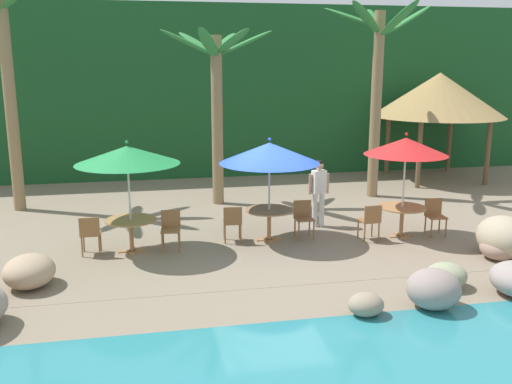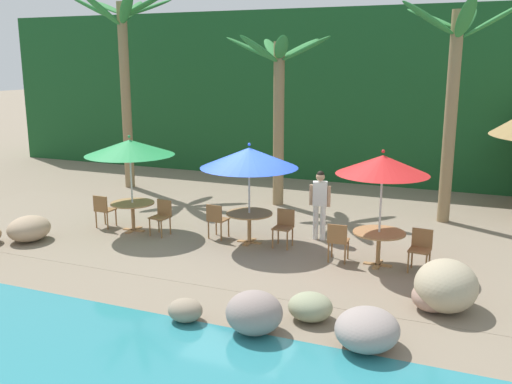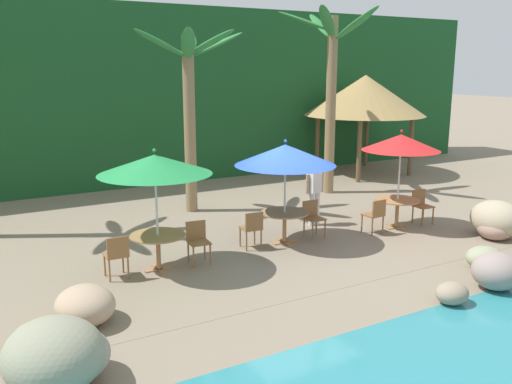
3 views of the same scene
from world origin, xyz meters
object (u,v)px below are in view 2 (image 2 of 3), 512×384
umbrella_blue (249,158)px  chair_blue_seaward (284,225)px  dining_table_green (133,207)px  chair_green_seaward (162,215)px  umbrella_green (130,147)px  palm_tree_nearest (124,57)px  palm_tree_third (453,80)px  chair_red_inland (338,239)px  dining_table_red (379,238)px  dining_table_blue (249,218)px  chair_red_seaward (421,247)px  chair_blue_inland (216,218)px  chair_green_inland (103,209)px  waiter_in_white (320,200)px  umbrella_red (383,165)px  palm_tree_second (278,91)px

umbrella_blue → chair_blue_seaward: size_ratio=2.76×
dining_table_green → chair_green_seaward: (0.85, 0.00, -0.10)m
umbrella_green → palm_tree_nearest: size_ratio=0.39×
palm_tree_nearest → palm_tree_third: size_ratio=1.11×
umbrella_green → chair_red_inland: umbrella_green is taller
chair_green_seaward → umbrella_green: bearing=-179.8°
chair_green_seaward → palm_tree_nearest: palm_tree_nearest is taller
umbrella_green → umbrella_blue: bearing=4.1°
umbrella_blue → dining_table_red: (3.13, -0.37, -1.44)m
dining_table_blue → palm_tree_third: (4.09, 3.74, 3.13)m
chair_green_seaward → chair_red_seaward: (6.25, -0.13, 0.00)m
dining_table_blue → dining_table_red: bearing=-6.8°
dining_table_green → chair_blue_inland: bearing=5.2°
chair_red_inland → palm_tree_third: size_ratio=0.15×
umbrella_blue → chair_blue_inland: umbrella_blue is taller
umbrella_blue → dining_table_red: 3.47m
chair_red_seaward → chair_green_inland: bearing=179.7°
chair_red_seaward → palm_tree_third: palm_tree_third is taller
umbrella_blue → chair_red_inland: 2.81m
chair_blue_inland → umbrella_blue: bearing=1.0°
umbrella_blue → chair_red_inland: umbrella_blue is taller
dining_table_green → chair_blue_inland: (2.26, 0.21, -0.10)m
palm_tree_third → waiter_in_white: palm_tree_third is taller
umbrella_blue → chair_blue_seaward: (0.85, 0.08, -1.54)m
chair_red_seaward → dining_table_red: bearing=-178.2°
umbrella_green → chair_blue_inland: size_ratio=2.82×
chair_blue_inland → umbrella_red: 4.33m
dining_table_red → umbrella_blue: bearing=173.2°
dining_table_red → umbrella_red: bearing=-172.9°
chair_green_inland → chair_blue_seaward: (4.82, 0.38, 0.00)m
umbrella_green → umbrella_red: bearing=-1.4°
dining_table_blue → umbrella_green: bearing=-175.9°
umbrella_red → palm_tree_third: palm_tree_third is taller
chair_green_inland → umbrella_blue: umbrella_blue is taller
chair_green_inland → dining_table_blue: 3.98m
dining_table_green → chair_green_seaward: 0.86m
chair_blue_seaward → palm_tree_nearest: size_ratio=0.14×
dining_table_blue → palm_tree_nearest: (-6.21, 4.12, 3.73)m
umbrella_red → dining_table_blue: bearing=173.2°
chair_green_seaward → waiter_in_white: 3.92m
chair_green_inland → chair_blue_inland: (3.12, 0.28, 0.00)m
palm_tree_nearest → waiter_in_white: 8.99m
umbrella_red → dining_table_red: 1.55m
chair_green_seaward → waiter_in_white: (3.73, 1.09, 0.47)m
palm_tree_second → dining_table_blue: bearing=-79.7°
dining_table_green → chair_blue_inland: 2.28m
chair_red_inland → palm_tree_third: (1.80, 4.25, 3.23)m
chair_red_inland → chair_green_inland: bearing=178.0°
umbrella_blue → palm_tree_nearest: 7.80m
chair_blue_inland → palm_tree_third: 7.00m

